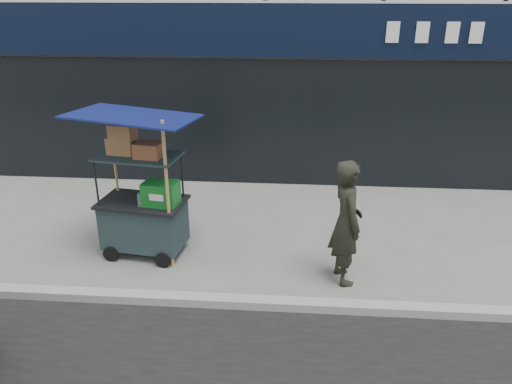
{
  "coord_description": "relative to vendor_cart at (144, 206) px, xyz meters",
  "views": [
    {
      "loc": [
        0.55,
        -5.3,
        3.71
      ],
      "look_at": [
        0.04,
        1.2,
        0.95
      ],
      "focal_mm": 35.0,
      "sensor_mm": 36.0,
      "label": 1
    }
  ],
  "objects": [
    {
      "name": "ground",
      "position": [
        1.55,
        -1.01,
        -0.76
      ],
      "size": [
        80.0,
        80.0,
        0.0
      ],
      "primitive_type": "plane",
      "color": "slate",
      "rests_on": "ground"
    },
    {
      "name": "vendor_cart",
      "position": [
        0.0,
        0.0,
        0.0
      ],
      "size": [
        1.73,
        1.33,
        2.15
      ],
      "rotation": [
        0.0,
        0.0,
        -0.14
      ],
      "color": "#1A2A2C",
      "rests_on": "ground"
    },
    {
      "name": "vendor_man",
      "position": [
        2.81,
        -0.49,
        0.09
      ],
      "size": [
        0.55,
        0.7,
        1.69
      ],
      "primitive_type": "imported",
      "rotation": [
        0.0,
        0.0,
        1.82
      ],
      "color": "black",
      "rests_on": "ground"
    },
    {
      "name": "curb",
      "position": [
        1.55,
        -1.21,
        -0.7
      ],
      "size": [
        80.0,
        0.18,
        0.12
      ],
      "primitive_type": "cube",
      "color": "#989890",
      "rests_on": "ground"
    }
  ]
}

